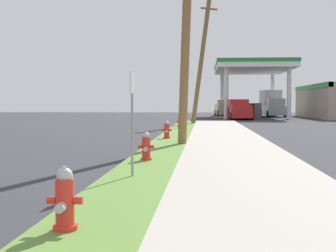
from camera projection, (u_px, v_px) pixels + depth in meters
The scene contains 14 objects.
fire_hydrant_nearest at pixel (65, 202), 5.53m from camera, with size 0.42×0.37×0.74m.
fire_hydrant_second at pixel (146, 148), 12.29m from camera, with size 0.42×0.38×0.74m.
fire_hydrant_third at pixel (167, 131), 19.92m from camera, with size 0.42×0.37×0.74m.
fire_hydrant_fourth at pixel (180, 122), 28.39m from camera, with size 0.42×0.37×0.74m.
fire_hydrant_fifth at pixel (184, 118), 35.51m from camera, with size 0.42×0.38×0.74m.
utility_pole_midground at pixel (187, 0), 17.07m from camera, with size 1.38×0.56×10.24m.
utility_pole_background at pixel (201, 60), 34.81m from camera, with size 1.99×1.35×9.11m.
street_sign_post at pixel (132, 102), 9.57m from camera, with size 0.05×0.36×2.12m.
gas_station_canopy at pixel (316, 94), 51.65m from camera, with size 15.82×15.85×5.98m.
car_teal_by_near_pump at pixel (240, 111), 52.33m from camera, with size 2.24×4.63×1.57m.
car_navy_by_far_pump at pixel (250, 112), 48.78m from camera, with size 1.97×4.51×1.57m.
truck_tan_at_forecourt at pixel (224, 108), 59.24m from camera, with size 2.40×5.50×1.97m.
truck_silver_on_apron at pixel (271, 104), 55.80m from camera, with size 2.53×6.52×3.11m.
truck_red_at_far_bay at pixel (239, 110), 46.07m from camera, with size 2.27×5.46×1.97m.
Camera 1 is at (2.06, -0.58, 1.61)m, focal length 50.49 mm.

